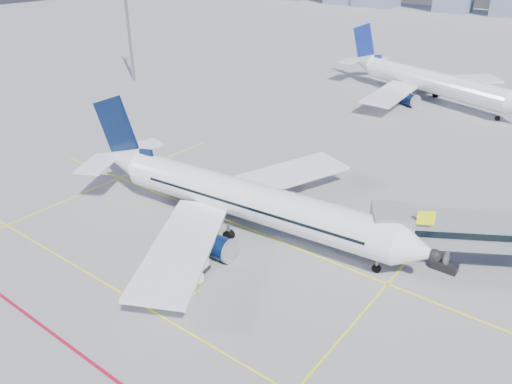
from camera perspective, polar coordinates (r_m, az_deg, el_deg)
ground at (r=43.61m, az=-6.93°, el=-8.71°), size 420.00×420.00×0.00m
apron_markings at (r=41.85m, az=-11.26°, el=-10.79°), size 90.00×35.12×0.01m
floodlight_mast_nw at (r=104.06m, az=-14.59°, el=19.51°), size 3.20×0.61×25.45m
main_aircraft at (r=47.76m, az=-2.21°, el=-0.62°), size 37.66×32.78×11.02m
second_aircraft at (r=94.97m, az=18.80°, el=11.95°), size 37.52×31.89×11.34m
baggage_tug at (r=42.04m, az=-7.50°, el=-9.11°), size 2.24×1.61×1.42m
cargo_dolly at (r=43.07m, az=-7.98°, el=-7.43°), size 4.02×2.27×2.08m
belt_loader at (r=49.00m, az=-7.78°, el=-3.59°), size 5.97×2.26×2.40m
ramp_worker at (r=40.32m, az=-6.86°, el=-10.29°), size 0.49×0.73×1.97m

